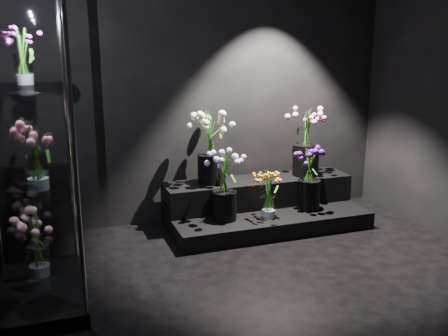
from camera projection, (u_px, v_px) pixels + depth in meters
name	position (u px, v px, depth m)	size (l,w,h in m)	color
floor	(288.00, 304.00, 3.58)	(4.00, 4.00, 0.00)	black
wall_back	(204.00, 86.00, 5.07)	(4.00, 4.00, 0.00)	black
display_riser	(262.00, 206.00, 5.16)	(1.99, 0.88, 0.44)	black
display_case	(27.00, 149.00, 3.37)	(0.61, 1.02, 2.25)	black
bouquet_orange_bells	(269.00, 193.00, 4.82)	(0.29, 0.29, 0.48)	white
bouquet_lilac	(225.00, 179.00, 4.71)	(0.51, 0.51, 0.69)	black
bouquet_purple	(309.00, 176.00, 5.04)	(0.37, 0.37, 0.63)	black
bouquet_cream_roses	(210.00, 142.00, 4.96)	(0.49, 0.49, 0.73)	black
bouquet_pink_roses	(307.00, 140.00, 5.27)	(0.40, 0.40, 0.71)	black
bouquet_case_pink	(36.00, 156.00, 3.24)	(0.38, 0.38, 0.43)	white
bouquet_case_magenta	(23.00, 56.00, 3.39)	(0.26, 0.26, 0.37)	white
bouquet_case_base_pink	(37.00, 244.00, 3.73)	(0.41, 0.41, 0.49)	white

